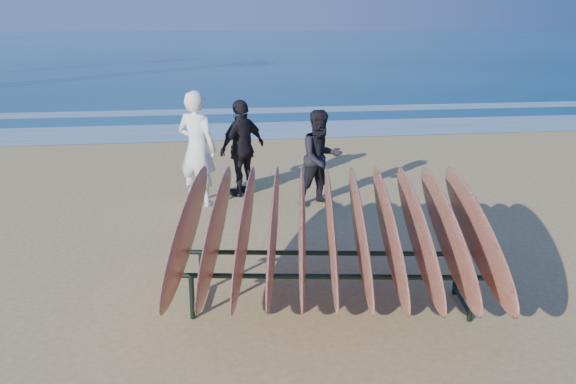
# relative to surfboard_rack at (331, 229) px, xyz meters

# --- Properties ---
(ground) EXTENTS (120.00, 120.00, 0.00)m
(ground) POSITION_rel_surfboard_rack_xyz_m (-0.28, 0.53, -0.91)
(ground) COLOR tan
(ground) RESTS_ON ground
(ocean) EXTENTS (160.00, 160.00, 0.00)m
(ocean) POSITION_rel_surfboard_rack_xyz_m (-0.28, 55.53, -0.91)
(ocean) COLOR navy
(ocean) RESTS_ON ground
(foam_near) EXTENTS (160.00, 160.00, 0.00)m
(foam_near) POSITION_rel_surfboard_rack_xyz_m (-0.28, 10.53, -0.91)
(foam_near) COLOR white
(foam_near) RESTS_ON ground
(foam_far) EXTENTS (160.00, 160.00, 0.00)m
(foam_far) POSITION_rel_surfboard_rack_xyz_m (-0.28, 14.03, -0.91)
(foam_far) COLOR white
(foam_far) RESTS_ON ground
(surfboard_rack) EXTENTS (3.61, 3.50, 1.48)m
(surfboard_rack) POSITION_rel_surfboard_rack_xyz_m (0.00, 0.00, 0.00)
(surfboard_rack) COLOR black
(surfboard_rack) RESTS_ON ground
(person_white) EXTENTS (0.85, 0.78, 1.94)m
(person_white) POSITION_rel_surfboard_rack_xyz_m (-1.45, 4.01, 0.06)
(person_white) COLOR white
(person_white) RESTS_ON ground
(person_dark_a) EXTENTS (0.94, 0.84, 1.62)m
(person_dark_a) POSITION_rel_surfboard_rack_xyz_m (0.59, 3.70, -0.10)
(person_dark_a) COLOR black
(person_dark_a) RESTS_ON ground
(person_dark_b) EXTENTS (1.04, 0.97, 1.71)m
(person_dark_b) POSITION_rel_surfboard_rack_xyz_m (-0.67, 4.46, -0.06)
(person_dark_b) COLOR black
(person_dark_b) RESTS_ON ground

